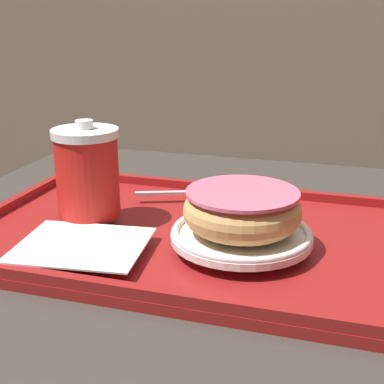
{
  "coord_description": "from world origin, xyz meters",
  "views": [
    {
      "loc": [
        0.18,
        -0.57,
        0.97
      ],
      "look_at": [
        0.0,
        0.0,
        0.76
      ],
      "focal_mm": 50.0,
      "sensor_mm": 36.0,
      "label": 1
    }
  ],
  "objects": [
    {
      "name": "cafe_table",
      "position": [
        0.0,
        0.0,
        0.53
      ],
      "size": [
        0.78,
        0.82,
        0.7
      ],
      "color": "#38332D",
      "rests_on": "ground_plane"
    },
    {
      "name": "serving_tray",
      "position": [
        0.0,
        0.0,
        0.71
      ],
      "size": [
        0.54,
        0.34,
        0.02
      ],
      "color": "maroon",
      "rests_on": "cafe_table"
    },
    {
      "name": "napkin_paper",
      "position": [
        -0.09,
        -0.1,
        0.73
      ],
      "size": [
        0.15,
        0.13,
        0.0
      ],
      "rotation": [
        0.0,
        0.0,
        0.12
      ],
      "color": "white",
      "rests_on": "serving_tray"
    },
    {
      "name": "coffee_cup_front",
      "position": [
        -0.13,
        -0.01,
        0.78
      ],
      "size": [
        0.08,
        0.08,
        0.12
      ],
      "color": "red",
      "rests_on": "serving_tray"
    },
    {
      "name": "plate_with_chocolate_donut",
      "position": [
        0.07,
        -0.03,
        0.73
      ],
      "size": [
        0.16,
        0.16,
        0.01
      ],
      "color": "white",
      "rests_on": "serving_tray"
    },
    {
      "name": "donut_chocolate_glazed",
      "position": [
        0.07,
        -0.03,
        0.76
      ],
      "size": [
        0.13,
        0.13,
        0.04
      ],
      "color": "tan",
      "rests_on": "plate_with_chocolate_donut"
    },
    {
      "name": "spoon",
      "position": [
        -0.0,
        0.12,
        0.73
      ],
      "size": [
        0.14,
        0.07,
        0.01
      ],
      "rotation": [
        0.0,
        0.0,
        0.36
      ],
      "color": "silver",
      "rests_on": "serving_tray"
    }
  ]
}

